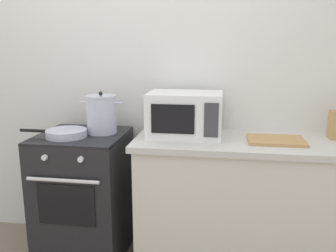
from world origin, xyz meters
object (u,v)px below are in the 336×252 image
at_px(frying_pan, 66,133).
at_px(microwave, 185,114).
at_px(stove, 84,195).
at_px(stock_pot, 101,114).
at_px(cutting_board, 276,140).

height_order(frying_pan, microwave, microwave).
bearing_deg(stove, stock_pot, 24.66).
distance_m(stove, stock_pot, 0.61).
bearing_deg(stove, cutting_board, 0.05).
height_order(stove, microwave, microwave).
bearing_deg(stock_pot, microwave, 1.70).
relative_size(stove, cutting_board, 2.56).
xyz_separation_m(stock_pot, cutting_board, (1.19, -0.06, -0.13)).
relative_size(stove, stock_pot, 3.06).
bearing_deg(microwave, cutting_board, -7.39).
xyz_separation_m(stock_pot, microwave, (0.59, 0.02, 0.01)).
relative_size(frying_pan, microwave, 0.95).
height_order(stock_pot, frying_pan, stock_pot).
height_order(stove, stock_pot, stock_pot).
distance_m(stove, microwave, 0.95).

